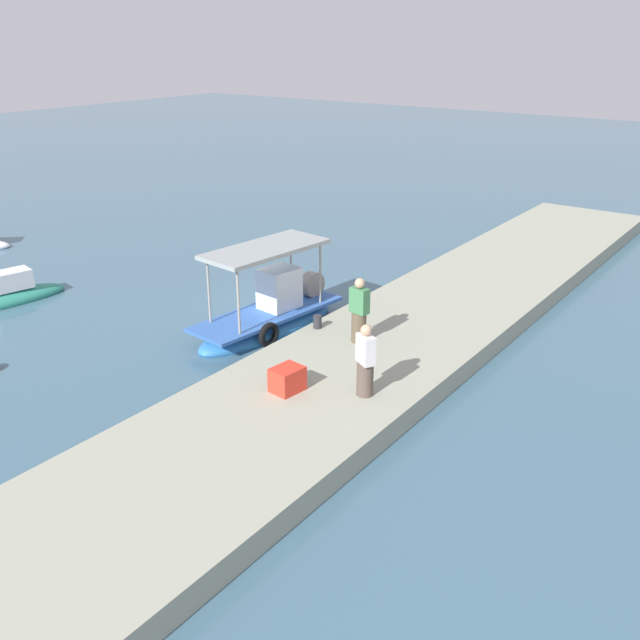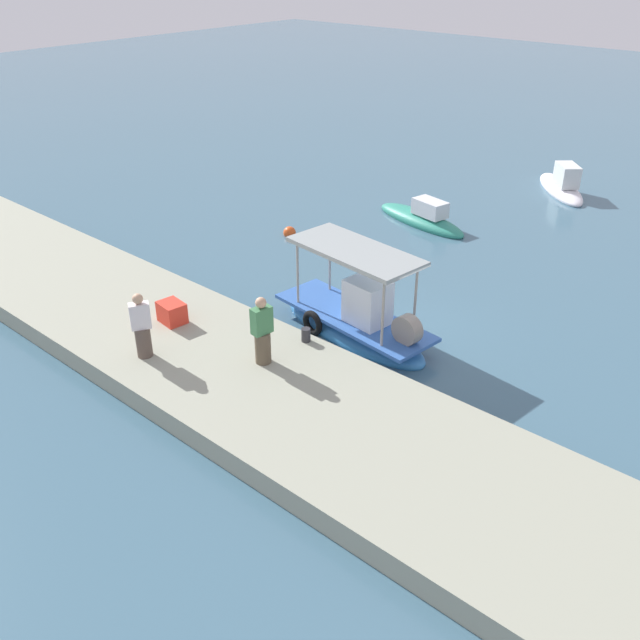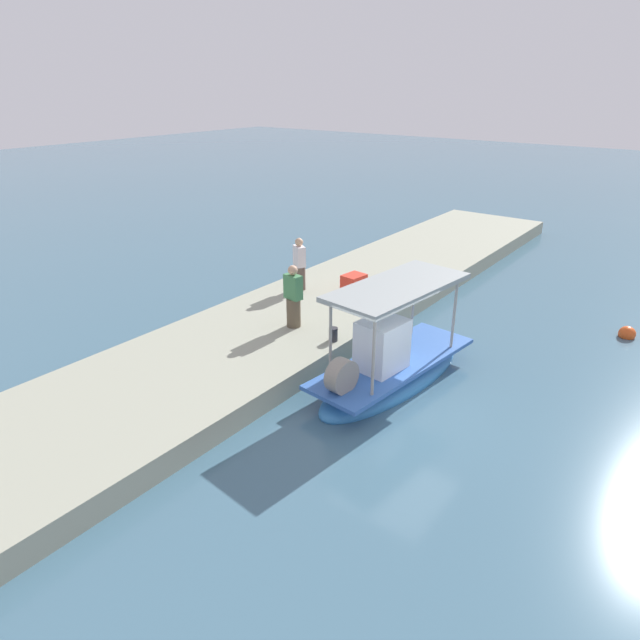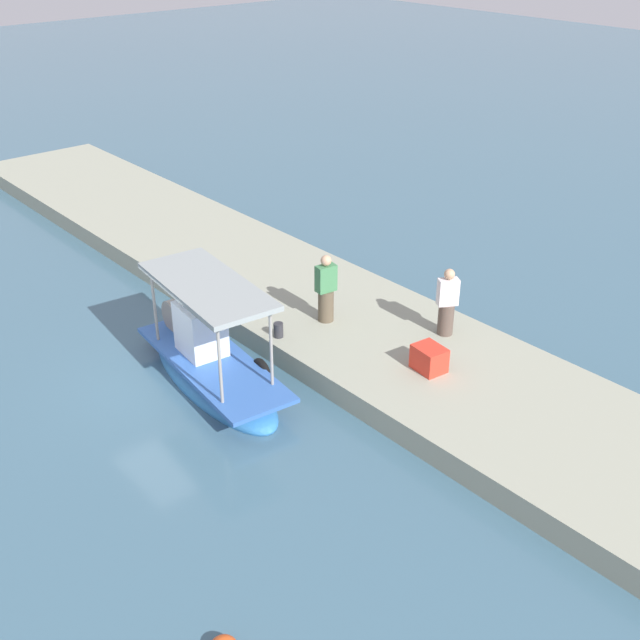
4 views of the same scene
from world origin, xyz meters
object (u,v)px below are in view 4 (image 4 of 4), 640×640
object	(u,v)px
main_fishing_boat	(211,364)
fisherman_by_crate	(326,291)
cargo_crate	(429,358)
fisherman_near_bollard	(447,305)
mooring_bollard	(278,330)

from	to	relation	value
main_fishing_boat	fisherman_by_crate	xyz separation A→B (m)	(-0.28, -3.30, 0.92)
main_fishing_boat	fisherman_by_crate	bearing A→B (deg)	-94.85
fisherman_by_crate	cargo_crate	bearing A→B (deg)	-176.58
main_fishing_boat	fisherman_near_bollard	world-z (taller)	main_fishing_boat
fisherman_near_bollard	mooring_bollard	distance (m)	4.13
fisherman_by_crate	mooring_bollard	distance (m)	1.57
mooring_bollard	fisherman_near_bollard	bearing A→B (deg)	-128.55
main_fishing_boat	mooring_bollard	bearing A→B (deg)	-95.28
main_fishing_boat	mooring_bollard	size ratio (longest dim) A/B	14.30
cargo_crate	fisherman_near_bollard	bearing A→B (deg)	-60.52
fisherman_by_crate	mooring_bollard	bearing A→B (deg)	85.70
fisherman_by_crate	fisherman_near_bollard	bearing A→B (deg)	-144.27
main_fishing_boat	mooring_bollard	xyz separation A→B (m)	(-0.17, -1.86, 0.30)
fisherman_by_crate	main_fishing_boat	bearing A→B (deg)	85.15
fisherman_by_crate	cargo_crate	world-z (taller)	fisherman_by_crate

